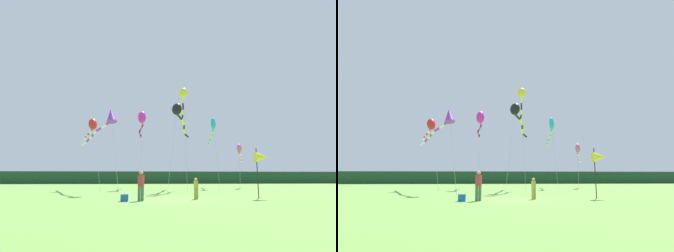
{
  "view_description": "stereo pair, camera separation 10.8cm",
  "coord_description": "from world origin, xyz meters",
  "views": [
    {
      "loc": [
        -1.88,
        -17.28,
        1.36
      ],
      "look_at": [
        0.0,
        6.0,
        5.7
      ],
      "focal_mm": 29.61,
      "sensor_mm": 36.0,
      "label": 1
    },
    {
      "loc": [
        -1.78,
        -17.28,
        1.36
      ],
      "look_at": [
        0.0,
        6.0,
        5.7
      ],
      "focal_mm": 29.61,
      "sensor_mm": 36.0,
      "label": 2
    }
  ],
  "objects": [
    {
      "name": "distant_treeline",
      "position": [
        0.0,
        45.0,
        1.3
      ],
      "size": [
        108.0,
        3.93,
        2.61
      ],
      "primitive_type": "cube",
      "color": "#1E4228",
      "rests_on": "ground"
    },
    {
      "name": "kite_cyan",
      "position": [
        6.73,
        17.47,
        7.71
      ],
      "size": [
        1.17,
        8.95,
        8.96
      ],
      "color": "#B2B2B2",
      "rests_on": "ground"
    },
    {
      "name": "kite_black",
      "position": [
        1.25,
        8.89,
        7.51
      ],
      "size": [
        3.1,
        8.34,
        8.48
      ],
      "color": "#B2B2B2",
      "rests_on": "ground"
    },
    {
      "name": "cooler_box",
      "position": [
        -3.05,
        -0.78,
        0.2
      ],
      "size": [
        0.42,
        0.42,
        0.4
      ],
      "primitive_type": "cube",
      "color": "#1959B2",
      "rests_on": "ground"
    },
    {
      "name": "kite_red",
      "position": [
        -7.89,
        13.68,
        7.03
      ],
      "size": [
        3.31,
        6.72,
        7.93
      ],
      "color": "#B2B2B2",
      "rests_on": "ground"
    },
    {
      "name": "person_child",
      "position": [
        1.34,
        0.48,
        0.74
      ],
      "size": [
        0.29,
        0.29,
        1.32
      ],
      "color": "olive",
      "rests_on": "ground"
    },
    {
      "name": "kite_purple",
      "position": [
        -5.31,
        7.09,
        6.38
      ],
      "size": [
        4.77,
        7.59,
        7.35
      ],
      "color": "#B2B2B2",
      "rests_on": "ground"
    },
    {
      "name": "banner_flag_pole",
      "position": [
        5.89,
        0.82,
        2.67
      ],
      "size": [
        0.9,
        0.7,
        3.29
      ],
      "color": "black",
      "rests_on": "ground"
    },
    {
      "name": "kite_magenta",
      "position": [
        -2.4,
        15.74,
        8.29
      ],
      "size": [
        1.0,
        9.38,
        9.32
      ],
      "color": "#B2B2B2",
      "rests_on": "ground"
    },
    {
      "name": "person_adult",
      "position": [
        -2.13,
        -0.59,
        0.97
      ],
      "size": [
        0.38,
        0.38,
        1.74
      ],
      "color": "#3F724C",
      "rests_on": "ground"
    },
    {
      "name": "ground_plane",
      "position": [
        0.0,
        0.0,
        0.0
      ],
      "size": [
        120.0,
        120.0,
        0.0
      ],
      "primitive_type": "plane",
      "color": "#6B9E42"
    },
    {
      "name": "kite_yellow",
      "position": [
        2.28,
        12.76,
        10.14
      ],
      "size": [
        1.38,
        9.28,
        11.14
      ],
      "color": "#B2B2B2",
      "rests_on": "ground"
    },
    {
      "name": "kite_rainbow",
      "position": [
        10.11,
        17.31,
        4.81
      ],
      "size": [
        2.85,
        7.07,
        5.76
      ],
      "color": "#B2B2B2",
      "rests_on": "ground"
    }
  ]
}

